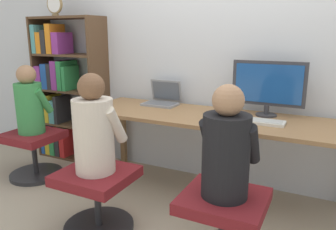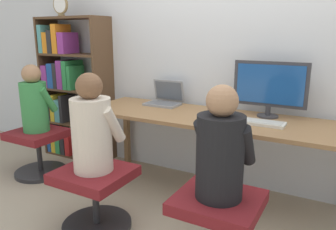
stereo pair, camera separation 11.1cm
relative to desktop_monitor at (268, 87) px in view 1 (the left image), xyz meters
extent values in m
plane|color=tan|center=(-0.40, -0.52, -0.94)|extent=(14.00, 14.00, 0.00)
cube|color=silver|center=(-0.40, 0.21, 0.36)|extent=(10.00, 0.05, 2.60)
cube|color=olive|center=(-0.40, -0.19, -0.25)|extent=(2.17, 0.66, 0.03)
cube|color=brown|center=(-1.45, -0.48, -0.60)|extent=(0.05, 0.05, 0.68)
cube|color=brown|center=(-1.45, 0.10, -0.60)|extent=(0.05, 0.05, 0.68)
cylinder|color=#333338|center=(0.00, 0.00, -0.23)|extent=(0.16, 0.16, 0.01)
cylinder|color=#333338|center=(0.00, 0.00, -0.19)|extent=(0.04, 0.04, 0.07)
cube|color=#333338|center=(0.00, 0.00, 0.02)|extent=(0.57, 0.02, 0.35)
cube|color=#19478C|center=(0.00, -0.01, 0.02)|extent=(0.51, 0.01, 0.30)
cube|color=gray|center=(-0.94, -0.03, -0.23)|extent=(0.31, 0.20, 0.02)
cube|color=slate|center=(-0.94, -0.03, -0.21)|extent=(0.27, 0.16, 0.00)
cube|color=gray|center=(-0.94, 0.09, -0.12)|extent=(0.31, 0.05, 0.20)
cube|color=slate|center=(-0.94, 0.09, -0.12)|extent=(0.27, 0.04, 0.17)
cube|color=silver|center=(-0.03, -0.24, -0.22)|extent=(0.42, 0.14, 0.02)
cube|color=#BAB8AD|center=(-0.03, -0.24, -0.21)|extent=(0.39, 0.11, 0.00)
ellipsoid|color=#99999E|center=(-0.31, -0.22, -0.22)|extent=(0.06, 0.10, 0.03)
cube|color=maroon|center=(-0.05, -0.94, -0.54)|extent=(0.48, 0.45, 0.07)
cylinder|color=#262628|center=(-0.93, -0.99, -0.93)|extent=(0.49, 0.49, 0.04)
cylinder|color=#262628|center=(-0.93, -0.99, -0.74)|extent=(0.05, 0.05, 0.33)
cube|color=maroon|center=(-0.93, -0.99, -0.54)|extent=(0.48, 0.45, 0.07)
cylinder|color=black|center=(-0.05, -0.94, -0.26)|extent=(0.27, 0.27, 0.48)
sphere|color=#A87A56|center=(-0.05, -0.94, 0.06)|extent=(0.18, 0.18, 0.18)
cylinder|color=black|center=(-0.17, -0.87, -0.19)|extent=(0.07, 0.20, 0.26)
cylinder|color=black|center=(0.08, -0.87, -0.19)|extent=(0.07, 0.20, 0.26)
cylinder|color=beige|center=(-0.93, -0.99, -0.25)|extent=(0.27, 0.27, 0.50)
sphere|color=brown|center=(-0.93, -0.99, 0.07)|extent=(0.18, 0.18, 0.18)
cylinder|color=beige|center=(-1.05, -0.92, -0.18)|extent=(0.07, 0.21, 0.27)
cylinder|color=beige|center=(-0.80, -0.92, -0.18)|extent=(0.07, 0.21, 0.27)
cube|color=#513823|center=(-2.44, 0.02, -0.19)|extent=(0.02, 0.31, 1.52)
cube|color=#513823|center=(-1.67, 0.02, -0.19)|extent=(0.02, 0.31, 1.52)
cube|color=#513823|center=(-2.05, 0.02, -0.93)|extent=(0.75, 0.30, 0.02)
cube|color=#513823|center=(-2.05, 0.02, -0.56)|extent=(0.75, 0.30, 0.02)
cube|color=#513823|center=(-2.05, 0.02, -0.19)|extent=(0.75, 0.30, 0.02)
cube|color=#513823|center=(-2.05, 0.02, 0.19)|extent=(0.75, 0.30, 0.02)
cube|color=#513823|center=(-2.05, 0.02, 0.56)|extent=(0.75, 0.30, 0.02)
cube|color=#1E4C9E|center=(-2.39, -0.03, -0.77)|extent=(0.05, 0.19, 0.30)
cube|color=gold|center=(-2.33, -0.03, -0.78)|extent=(0.06, 0.21, 0.29)
cube|color=#2D8C47|center=(-2.26, -0.02, -0.77)|extent=(0.07, 0.23, 0.29)
cube|color=#262628|center=(-2.18, 0.00, -0.81)|extent=(0.06, 0.25, 0.22)
cube|color=red|center=(-2.11, -0.04, -0.77)|extent=(0.07, 0.18, 0.30)
cube|color=#262628|center=(-2.38, -0.03, -0.42)|extent=(0.09, 0.19, 0.26)
cube|color=gold|center=(-2.29, -0.02, -0.40)|extent=(0.06, 0.22, 0.29)
cube|color=teal|center=(-2.22, -0.02, -0.42)|extent=(0.07, 0.21, 0.25)
cube|color=#262628|center=(-2.16, -0.01, -0.40)|extent=(0.04, 0.23, 0.30)
cube|color=#8C338C|center=(-2.38, -0.01, -0.05)|extent=(0.09, 0.24, 0.24)
cube|color=#1E4C9E|center=(-2.28, -0.03, -0.04)|extent=(0.08, 0.19, 0.26)
cube|color=#262628|center=(-2.21, -0.02, -0.04)|extent=(0.05, 0.21, 0.27)
cube|color=#8C338C|center=(-2.14, -0.01, -0.02)|extent=(0.08, 0.24, 0.30)
cube|color=#2D8C47|center=(-2.07, 0.00, -0.02)|extent=(0.06, 0.26, 0.30)
cube|color=#2D8C47|center=(-2.01, -0.02, -0.05)|extent=(0.04, 0.22, 0.25)
cube|color=teal|center=(-2.39, 0.00, 0.35)|extent=(0.06, 0.25, 0.29)
cube|color=orange|center=(-2.32, -0.04, 0.31)|extent=(0.07, 0.18, 0.22)
cube|color=#262628|center=(-2.25, -0.04, 0.32)|extent=(0.06, 0.18, 0.24)
cube|color=orange|center=(-2.18, -0.02, 0.35)|extent=(0.07, 0.22, 0.30)
cube|color=#8C338C|center=(-2.09, -0.02, 0.31)|extent=(0.08, 0.22, 0.22)
cube|color=olive|center=(-2.09, -0.07, 0.58)|extent=(0.07, 0.03, 0.02)
cylinder|color=olive|center=(-2.09, -0.07, 0.69)|extent=(0.19, 0.02, 0.19)
cylinder|color=white|center=(-2.09, -0.09, 0.69)|extent=(0.16, 0.00, 0.16)
cylinder|color=#262628|center=(-2.04, -0.55, -0.93)|extent=(0.49, 0.49, 0.04)
cylinder|color=#262628|center=(-2.04, -0.55, -0.74)|extent=(0.05, 0.05, 0.33)
cube|color=maroon|center=(-2.04, -0.55, -0.54)|extent=(0.48, 0.45, 0.07)
cylinder|color=#388C47|center=(-2.04, -0.55, -0.27)|extent=(0.24, 0.24, 0.47)
sphere|color=#A87A56|center=(-2.04, -0.55, 0.04)|extent=(0.17, 0.17, 0.17)
cylinder|color=#388C47|center=(-2.15, -0.48, -0.20)|extent=(0.07, 0.19, 0.26)
cylinder|color=#388C47|center=(-1.92, -0.48, -0.20)|extent=(0.07, 0.19, 0.26)
camera|label=1|loc=(0.43, -2.62, 0.40)|focal=35.00mm
camera|label=2|loc=(0.53, -2.57, 0.40)|focal=35.00mm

